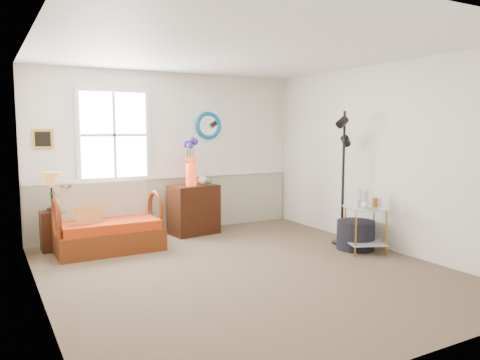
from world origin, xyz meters
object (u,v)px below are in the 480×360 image
loveseat (108,218)px  lamp_stand (53,231)px  cabinet (194,210)px  floor_lamp (343,178)px  ottoman (356,235)px  side_table (365,230)px

loveseat → lamp_stand: size_ratio=2.55×
lamp_stand → cabinet: bearing=0.2°
loveseat → floor_lamp: 3.41m
loveseat → cabinet: bearing=14.5°
loveseat → ottoman: bearing=-28.4°
side_table → floor_lamp: (0.07, 0.54, 0.66)m
lamp_stand → ottoman: bearing=-28.0°
lamp_stand → side_table: (3.74, -2.20, 0.04)m
cabinet → ottoman: (1.61, -2.01, -0.19)m
loveseat → side_table: loveseat is taller
lamp_stand → side_table: side_table is taller
loveseat → side_table: (3.05, -1.81, -0.15)m
loveseat → floor_lamp: floor_lamp is taller
cabinet → side_table: (1.59, -2.21, -0.08)m
ottoman → cabinet: bearing=128.8°
loveseat → side_table: bearing=-31.4°
side_table → lamp_stand: bearing=149.5°
loveseat → floor_lamp: (3.12, -1.27, 0.51)m
lamp_stand → cabinet: size_ratio=0.70×
loveseat → ottoman: loveseat is taller
side_table → floor_lamp: floor_lamp is taller
side_table → floor_lamp: 0.86m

